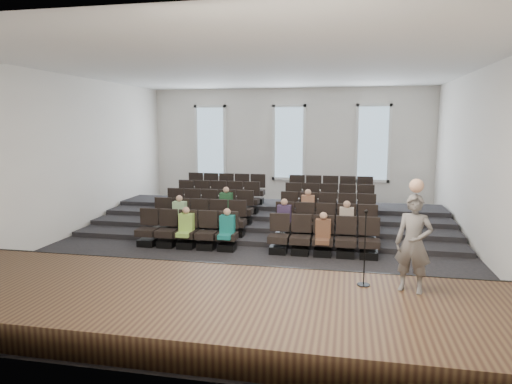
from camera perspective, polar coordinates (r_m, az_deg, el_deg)
ground at (r=13.29m, az=0.09°, el=-6.78°), size 14.00×14.00×0.00m
ceiling at (r=12.90m, az=0.10°, el=15.22°), size 12.00×14.00×0.02m
wall_back at (r=19.77m, az=4.15°, el=5.60°), size 12.00×0.04×5.00m
wall_front at (r=6.18m, az=-12.91°, el=-1.12°), size 12.00×0.04×5.00m
wall_left at (r=15.23m, az=-22.76°, el=4.08°), size 0.04×14.00×5.00m
wall_right at (r=13.07m, az=26.97°, el=3.18°), size 0.04×14.00×5.00m
stage at (r=8.53m, az=-6.91°, el=-14.01°), size 11.80×3.60×0.50m
stage_lip at (r=10.11m, az=-3.70°, el=-10.29°), size 11.80×0.06×0.52m
risers at (r=16.28m, az=2.31°, el=-3.21°), size 11.80×4.80×0.60m
seating_rows at (r=14.61m, az=1.29°, el=-2.63°), size 6.80×4.70×1.67m
windows at (r=19.69m, az=4.13°, el=6.17°), size 8.44×0.10×3.24m
audience at (r=13.40m, az=0.37°, el=-3.08°), size 5.45×2.64×1.10m
speaker at (r=8.67m, az=19.09°, el=-6.11°), size 0.75×0.62×1.78m
mic_stand at (r=8.86m, az=13.38°, el=-8.64°), size 0.24×0.24×1.45m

